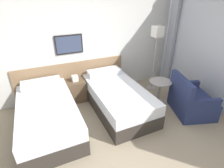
% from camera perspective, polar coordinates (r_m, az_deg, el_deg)
% --- Properties ---
extents(ground_plane, '(16.00, 16.00, 0.00)m').
position_cam_1_polar(ground_plane, '(3.23, 5.35, -21.00)').
color(ground_plane, gray).
extents(wall_headboard, '(10.00, 0.10, 2.70)m').
position_cam_1_polar(wall_headboard, '(4.41, -9.27, 12.50)').
color(wall_headboard, silver).
rests_on(wall_headboard, ground_plane).
extents(bed_near_door, '(1.05, 2.03, 0.69)m').
position_cam_1_polar(bed_near_door, '(3.72, -20.22, -9.31)').
color(bed_near_door, '#332D28').
rests_on(bed_near_door, ground_plane).
extents(bed_near_window, '(1.05, 2.03, 0.69)m').
position_cam_1_polar(bed_near_window, '(4.02, 1.64, -4.44)').
color(bed_near_window, '#332D28').
rests_on(bed_near_window, ground_plane).
extents(nightstand, '(0.44, 0.41, 0.67)m').
position_cam_1_polar(nightstand, '(4.43, -11.58, -1.97)').
color(nightstand, brown).
rests_on(nightstand, ground_plane).
extents(floor_lamp, '(0.24, 0.24, 1.71)m').
position_cam_1_polar(floor_lamp, '(4.64, 14.48, 14.49)').
color(floor_lamp, '#9E9993').
rests_on(floor_lamp, ground_plane).
extents(side_table, '(0.52, 0.52, 0.59)m').
position_cam_1_polar(side_table, '(4.31, 15.33, -1.17)').
color(side_table, gray).
rests_on(side_table, ground_plane).
extents(armchair, '(1.00, 1.08, 0.88)m').
position_cam_1_polar(armchair, '(4.28, 24.29, -5.29)').
color(armchair, navy).
rests_on(armchair, ground_plane).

